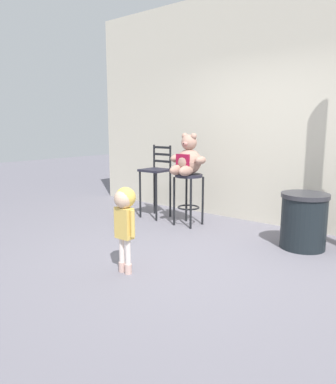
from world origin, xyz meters
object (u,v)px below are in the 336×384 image
object	(u,v)px
bar_stool_with_teddy	(189,189)
bar_chair_empty	(156,175)
child_walking	(125,211)
trash_bin	(304,221)
teddy_bear	(188,159)

from	to	relation	value
bar_stool_with_teddy	bar_chair_empty	world-z (taller)	bar_chair_empty
bar_stool_with_teddy	child_walking	size ratio (longest dim) A/B	0.87
child_walking	bar_chair_empty	xyz separation A→B (m)	(-1.26, 1.91, 0.05)
bar_stool_with_teddy	child_walking	xyz separation A→B (m)	(0.58, -1.84, 0.09)
trash_bin	child_walking	bearing A→B (deg)	-120.33
teddy_bear	child_walking	world-z (taller)	teddy_bear
bar_stool_with_teddy	trash_bin	size ratio (longest dim) A/B	1.14
teddy_bear	trash_bin	size ratio (longest dim) A/B	0.88
child_walking	bar_stool_with_teddy	bearing A→B (deg)	-136.56
trash_bin	bar_chair_empty	size ratio (longest dim) A/B	0.58
child_walking	bar_chair_empty	world-z (taller)	bar_chair_empty
teddy_bear	bar_chair_empty	bearing A→B (deg)	171.44
teddy_bear	child_walking	bearing A→B (deg)	-72.31
child_walking	trash_bin	distance (m)	2.18
bar_stool_with_teddy	trash_bin	xyz separation A→B (m)	(1.67, 0.03, -0.21)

